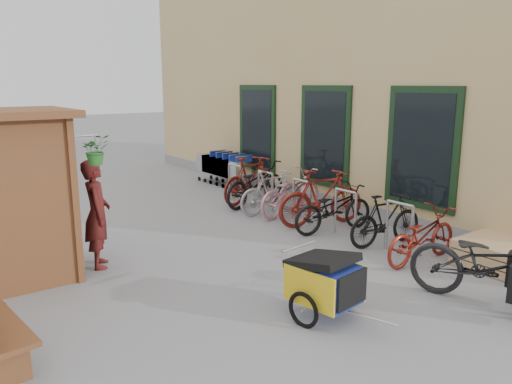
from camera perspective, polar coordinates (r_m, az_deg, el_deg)
ground at (r=7.05m, az=4.01°, el=-10.62°), size 80.00×80.00×0.00m
building at (r=14.29m, az=12.80°, el=15.04°), size 6.07×13.00×7.00m
bike_rack at (r=10.06m, az=5.24°, el=-0.51°), size 0.05×5.35×0.86m
pallet_stack at (r=8.43m, az=26.47°, el=-6.51°), size 1.00×1.20×0.40m
shopping_carts at (r=13.65m, az=-3.82°, el=3.05°), size 0.52×2.08×0.94m
child_trailer at (r=6.06m, az=7.88°, el=-9.97°), size 0.87×1.42×0.82m
cargo_bike at (r=6.89m, az=25.74°, el=-7.64°), size 1.31×2.18×1.08m
person_kiosk at (r=7.85m, az=-17.72°, el=-2.41°), size 0.56×0.70×1.65m
bike_0 at (r=8.20m, az=18.41°, el=-4.74°), size 1.63×0.58×0.85m
bike_1 at (r=8.84m, az=14.63°, el=-3.09°), size 1.56×0.67×0.91m
bike_2 at (r=9.45m, az=8.84°, el=-1.87°), size 1.78×0.84×0.90m
bike_3 at (r=9.82m, az=7.51°, el=-0.64°), size 1.92×0.94×1.11m
bike_4 at (r=10.56m, az=4.01°, el=-0.05°), size 1.93×0.94×0.97m
bike_5 at (r=10.64m, az=1.81°, el=0.04°), size 1.61×0.53×0.96m
bike_6 at (r=11.38m, az=-0.05°, el=0.97°), size 2.01×1.08×1.00m
bike_7 at (r=11.63m, az=-0.61°, el=1.43°), size 1.88×0.92×1.09m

